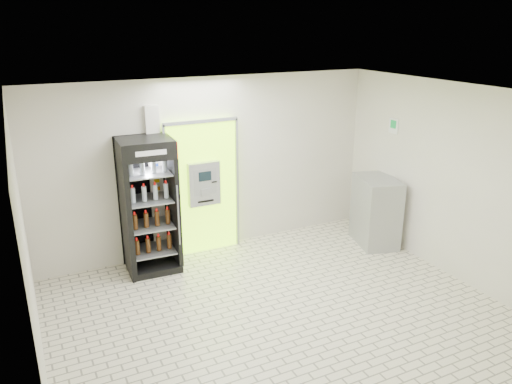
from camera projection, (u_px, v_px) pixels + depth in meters
ground at (280, 314)px, 6.89m from camera, size 6.00×6.00×0.00m
room_shell at (282, 188)px, 6.30m from camera, size 6.00×6.00×6.00m
atm_assembly at (202, 187)px, 8.48m from camera, size 1.30×0.24×2.33m
pillar at (156, 185)px, 8.15m from camera, size 0.22×0.11×2.60m
beverage_cooler at (149, 208)px, 7.88m from camera, size 0.85×0.79×2.17m
steel_cabinet at (376, 211)px, 8.94m from camera, size 0.85×1.05×1.23m
exit_sign at (394, 126)px, 8.65m from camera, size 0.02×0.22×0.26m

